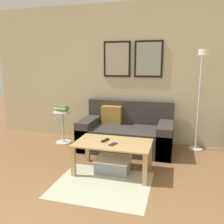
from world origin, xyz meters
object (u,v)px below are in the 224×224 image
Objects in this scene: floor_lamp at (201,88)px; couch at (127,133)px; coffee_table at (113,147)px; remote_control at (105,140)px; side_table at (63,124)px; book_stack at (62,109)px; cell_phone at (113,144)px; storage_bin at (113,164)px.

couch is at bearing -176.50° from floor_lamp.
remote_control is (-0.12, 0.02, 0.08)m from coffee_table.
side_table is at bearing -178.04° from couch.
remote_control is (1.11, -0.92, 0.08)m from side_table.
coffee_table is at bearing -137.49° from floor_lamp.
book_stack is at bearing 142.18° from coffee_table.
book_stack reaches higher than side_table.
side_table is 3.98× the size of remote_control.
cell_phone is at bearing -87.62° from couch.
cell_phone is (0.04, -1.08, 0.16)m from couch.
remote_control is 1.07× the size of cell_phone.
book_stack is at bearing 123.15° from side_table.
book_stack is at bearing 159.74° from remote_control.
couch is at bearing 90.96° from storage_bin.
floor_lamp is 2.51m from side_table.
floor_lamp reaches higher than remote_control.
storage_bin is at bearing 124.21° from cell_phone.
floor_lamp is 2.82× the size of side_table.
floor_lamp reaches higher than book_stack.
cell_phone reaches higher than storage_bin.
storage_bin is 1.55m from side_table.
coffee_table is 0.61× the size of floor_lamp.
side_table is at bearing -177.28° from floor_lamp.
coffee_table is 1.71× the size of side_table.
side_table is at bearing 142.38° from coffee_table.
side_table is 1.63m from cell_phone.
coffee_table is at bearing -77.85° from storage_bin.
storage_bin is at bearing -36.85° from side_table.
couch is 1.27m from book_stack.
floor_lamp reaches higher than side_table.
remote_control is (-0.11, -0.01, 0.34)m from storage_bin.
floor_lamp is 1.75m from cell_phone.
couch is 1.21m from side_table.
couch is at bearing 112.90° from cell_phone.
cell_phone is at bearing -39.57° from side_table.
coffee_table is 2.14× the size of storage_bin.
floor_lamp is at bearing 3.50° from couch.
book_stack is at bearing 142.93° from storage_bin.
storage_bin is 0.36m from cell_phone.
storage_bin is 3.18× the size of remote_control.
cell_phone is at bearing -39.75° from book_stack.
cell_phone reaches higher than coffee_table.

